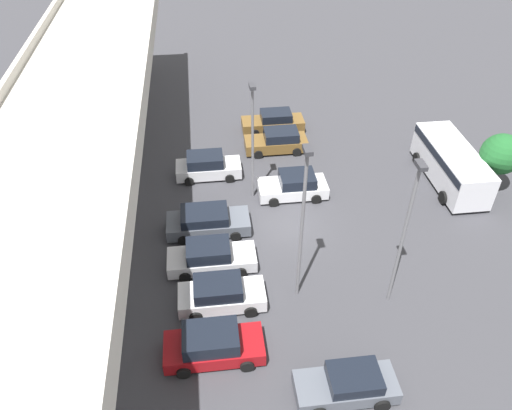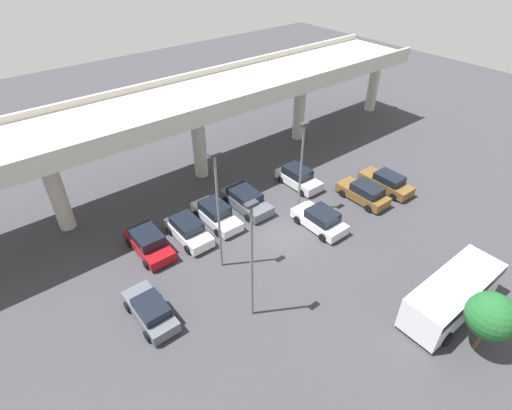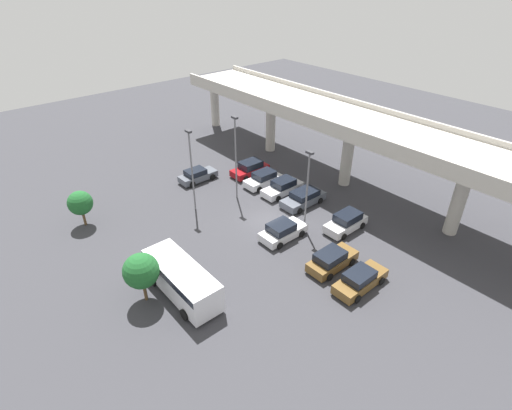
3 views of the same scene
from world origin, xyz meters
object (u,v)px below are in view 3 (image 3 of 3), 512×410
at_px(parked_car_3, 283,187).
at_px(parked_car_2, 263,179).
at_px(lamp_post_mid_lot, 191,165).
at_px(parked_car_7, 332,260).
at_px(parked_car_8, 360,280).
at_px(parked_car_4, 304,198).
at_px(shuttle_bus, 182,278).
at_px(parked_car_1, 250,168).
at_px(lamp_post_near_aisle, 307,185).
at_px(parked_car_6, 346,222).
at_px(parked_car_0, 197,175).
at_px(parked_car_5, 283,231).
at_px(lamp_post_by_overpass, 236,153).
at_px(tree_front_centre, 141,271).
at_px(tree_front_left, 80,203).

bearing_deg(parked_car_3, parked_car_2, -82.46).
height_order(parked_car_2, lamp_post_mid_lot, lamp_post_mid_lot).
relative_size(parked_car_3, parked_car_7, 1.06).
xyz_separation_m(parked_car_8, lamp_post_mid_lot, (-17.54, -3.31, 4.12)).
distance_m(parked_car_4, parked_car_7, 9.91).
bearing_deg(shuttle_bus, parked_car_3, -69.19).
height_order(parked_car_1, parked_car_3, parked_car_1).
xyz_separation_m(parked_car_8, lamp_post_near_aisle, (-8.17, 2.54, 3.82)).
height_order(parked_car_2, parked_car_7, parked_car_7).
bearing_deg(parked_car_1, parked_car_6, 88.45).
bearing_deg(parked_car_0, parked_car_2, -48.14).
relative_size(parked_car_3, parked_car_5, 1.09).
xyz_separation_m(shuttle_bus, lamp_post_near_aisle, (-0.08, 13.07, 3.05)).
distance_m(parked_car_0, lamp_post_near_aisle, 14.96).
distance_m(parked_car_1, lamp_post_by_overpass, 6.99).
distance_m(parked_car_3, parked_car_7, 12.49).
bearing_deg(parked_car_8, parked_car_3, 68.77).
relative_size(parked_car_3, parked_car_4, 0.99).
bearing_deg(shuttle_bus, lamp_post_by_overpass, -54.05).
height_order(parked_car_7, tree_front_centre, tree_front_centre).
xyz_separation_m(lamp_post_near_aisle, lamp_post_by_overpass, (-8.45, -1.31, 0.55)).
height_order(parked_car_4, lamp_post_near_aisle, lamp_post_near_aisle).
height_order(parked_car_7, parked_car_8, parked_car_7).
bearing_deg(parked_car_8, tree_front_left, 120.13).
relative_size(parked_car_4, tree_front_centre, 1.20).
xyz_separation_m(parked_car_7, lamp_post_near_aisle, (-5.27, 2.39, 3.79)).
distance_m(parked_car_6, tree_front_left, 24.36).
relative_size(parked_car_0, parked_car_1, 0.96).
distance_m(parked_car_7, tree_front_left, 23.00).
distance_m(parked_car_0, lamp_post_mid_lot, 7.31).
xyz_separation_m(parked_car_2, shuttle_bus, (8.80, -15.68, 0.74)).
distance_m(parked_car_4, lamp_post_by_overpass, 8.20).
xyz_separation_m(parked_car_1, parked_car_2, (2.93, -0.54, -0.01)).
height_order(parked_car_2, lamp_post_by_overpass, lamp_post_by_overpass).
xyz_separation_m(parked_car_8, tree_front_left, (-21.89, -12.70, 1.65)).
bearing_deg(parked_car_1, parked_car_2, 79.60).
relative_size(parked_car_1, tree_front_centre, 1.12).
distance_m(parked_car_5, lamp_post_by_overpass, 9.42).
relative_size(parked_car_2, parked_car_4, 0.89).
xyz_separation_m(parked_car_1, parked_car_3, (5.64, -0.18, -0.03)).
xyz_separation_m(parked_car_4, parked_car_7, (8.30, -5.41, 0.03)).
height_order(parked_car_2, parked_car_8, parked_car_2).
bearing_deg(lamp_post_near_aisle, parked_car_8, -17.28).
bearing_deg(parked_car_6, lamp_post_by_overpass, -69.76).
bearing_deg(lamp_post_mid_lot, tree_front_centre, -49.40).
bearing_deg(shuttle_bus, parked_car_2, -60.69).
distance_m(parked_car_1, parked_car_7, 17.81).
bearing_deg(lamp_post_mid_lot, lamp_post_near_aisle, 31.99).
bearing_deg(tree_front_left, parked_car_1, 83.57).
height_order(parked_car_2, shuttle_bus, shuttle_bus).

